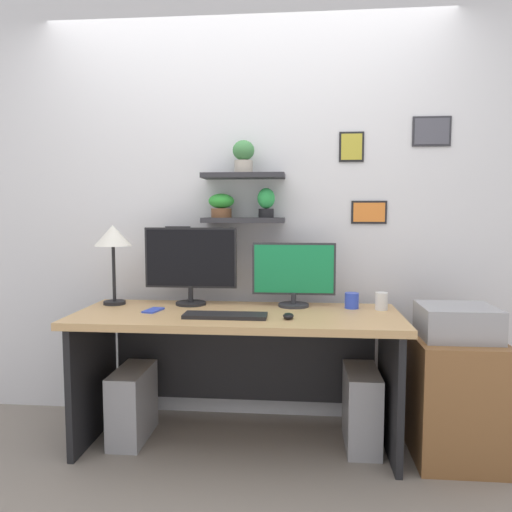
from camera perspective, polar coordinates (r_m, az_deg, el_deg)
The scene contains 15 objects.
ground_plane at distance 2.99m, azimuth -2.14°, elevation -20.79°, with size 8.00×8.00×0.00m, color gray.
back_wall_assembly at distance 3.12m, azimuth -1.15°, elevation 6.01°, with size 4.40×0.24×2.70m.
desk at distance 2.85m, azimuth -2.02°, elevation -10.36°, with size 1.79×0.68×0.75m.
monitor_left at distance 2.97m, azimuth -7.55°, elevation -0.71°, with size 0.55×0.18×0.46m.
monitor_right at distance 2.90m, azimuth 4.38°, elevation -1.99°, with size 0.49×0.18×0.37m.
keyboard at distance 2.63m, azimuth -3.57°, elevation -6.87°, with size 0.44×0.14×0.02m, color black.
computer_mouse at distance 2.59m, azimuth 3.75°, elevation -6.92°, with size 0.06×0.09×0.03m, color black.
desk_lamp at distance 3.06m, azimuth -16.18°, elevation 1.80°, with size 0.22×0.22×0.48m.
cell_phone at distance 2.84m, azimuth -11.79°, elevation -6.15°, with size 0.07×0.14×0.01m, color blue.
coffee_mug at distance 2.91m, azimuth 10.99°, elevation -5.07°, with size 0.08×0.08×0.09m, color blue.
pen_cup at distance 2.90m, azimuth 14.28°, elevation -5.08°, with size 0.07×0.07×0.10m, color white.
drawer_cabinet at distance 2.92m, azimuth 21.92°, elevation -14.91°, with size 0.44×0.50×0.65m, color brown.
printer at distance 2.81m, azimuth 22.20°, elevation -7.05°, with size 0.38×0.34×0.17m, color #9E9EA3.
computer_tower_left at distance 3.05m, azimuth -14.06°, elevation -16.23°, with size 0.18×0.40×0.41m, color #99999E.
computer_tower_right at distance 2.94m, azimuth 12.08°, elevation -16.78°, with size 0.18×0.40×0.43m, color #99999E.
Camera 1 is at (0.35, -2.66, 1.31)m, focal length 34.66 mm.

